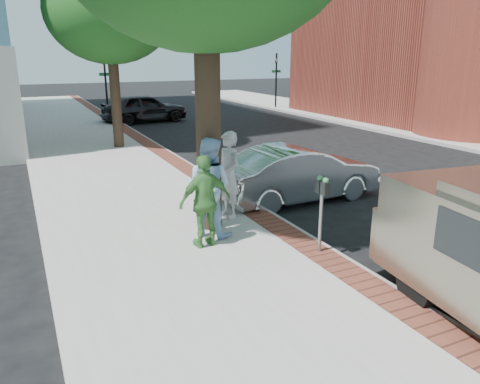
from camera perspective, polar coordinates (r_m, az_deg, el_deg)
ground at (r=8.97m, az=4.58°, el=-8.31°), size 120.00×120.00×0.00m
sidewalk at (r=15.69m, az=-15.13°, el=2.34°), size 5.00×60.00×0.15m
brick_strip at (r=16.18m, az=-7.49°, el=3.49°), size 0.60×60.00×0.01m
curb at (r=16.31m, az=-6.31°, el=3.35°), size 0.10×60.00×0.15m
sidewalk_far at (r=24.22m, az=25.45°, el=6.16°), size 5.00×60.00×0.15m
signal_near at (r=29.49m, az=-16.07°, el=12.94°), size 0.70×0.15×3.80m
signal_far at (r=33.48m, az=4.43°, el=13.87°), size 0.70×0.15×3.80m
tree_far at (r=19.43m, az=-15.66°, el=20.48°), size 4.80×4.80×7.14m
parking_meter at (r=8.70m, az=9.93°, el=-0.81°), size 0.12×0.32×1.47m
person_gray at (r=10.52m, az=-1.42°, el=2.08°), size 0.60×0.80×1.98m
person_officer at (r=9.49m, az=-3.79°, el=0.61°), size 1.22×1.25×2.03m
person_green at (r=8.94m, az=-4.24°, el=-1.17°), size 1.08×0.51×1.80m
sedan_silver at (r=12.38m, az=7.18°, el=2.23°), size 4.54×1.79×1.47m
bg_car at (r=27.48m, az=-11.59°, el=10.01°), size 4.94×2.44×1.62m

